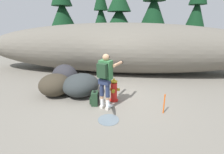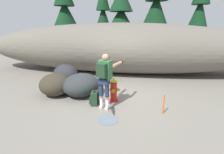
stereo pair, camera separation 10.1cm
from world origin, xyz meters
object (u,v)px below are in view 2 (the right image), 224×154
fire_hydrant (114,91)px  spare_backpack (94,98)px  boulder_large (66,76)px  survey_stake (164,104)px  boulder_small (81,85)px  boulder_mid (55,84)px  utility_worker (105,75)px

fire_hydrant → spare_backpack: fire_hydrant is taller
boulder_large → survey_stake: 4.00m
spare_backpack → boulder_large: 2.07m
boulder_small → survey_stake: 2.93m
spare_backpack → boulder_large: (-1.55, 1.36, 0.26)m
boulder_large → boulder_small: (0.88, -0.68, -0.08)m
fire_hydrant → survey_stake: fire_hydrant is taller
boulder_small → spare_backpack: bearing=-45.6°
boulder_small → survey_stake: boulder_small is taller
spare_backpack → survey_stake: size_ratio=0.78×
spare_backpack → survey_stake: bearing=167.1°
fire_hydrant → boulder_small: size_ratio=0.58×
boulder_mid → fire_hydrant: bearing=-4.9°
boulder_mid → boulder_small: size_ratio=0.83×
fire_hydrant → spare_backpack: bearing=-147.3°
utility_worker → boulder_large: bearing=71.7°
utility_worker → fire_hydrant: bearing=-0.2°
boulder_large → boulder_mid: boulder_large is taller
boulder_small → survey_stake: (2.78, -0.92, -0.10)m
fire_hydrant → boulder_large: boulder_large is taller
utility_worker → spare_backpack: (-0.39, 0.14, -0.86)m
utility_worker → spare_backpack: bearing=89.4°
boulder_mid → boulder_large: bearing=86.1°
utility_worker → boulder_mid: bearing=90.1°
utility_worker → boulder_mid: 2.22m
boulder_large → survey_stake: size_ratio=1.90×
survey_stake → boulder_small: bearing=161.6°
utility_worker → boulder_large: utility_worker is taller
boulder_mid → boulder_small: (0.94, 0.12, -0.00)m
utility_worker → spare_backpack: utility_worker is taller
boulder_large → boulder_small: bearing=-37.5°
spare_backpack → boulder_large: bearing=-47.6°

